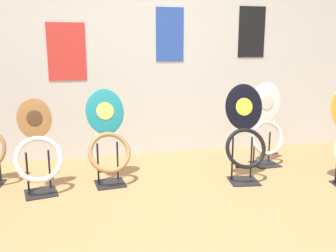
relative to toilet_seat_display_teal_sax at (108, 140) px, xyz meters
The scene contains 6 objects.
ground_plane 1.35m from the toilet_seat_display_teal_sax, 61.64° to the right, with size 14.00×14.00×0.00m, color #A37547.
wall_back 1.43m from the toilet_seat_display_teal_sax, 58.14° to the left, with size 8.00×0.07×2.60m.
toilet_seat_display_teal_sax is the anchor object (origin of this frame).
toilet_seat_display_white_plain 1.79m from the toilet_seat_display_teal_sax, ahead, with size 0.40×0.30×0.94m.
toilet_seat_display_woodgrain 0.65m from the toilet_seat_display_teal_sax, 167.69° to the right, with size 0.46×0.36×0.87m.
toilet_seat_display_jazz_black 1.34m from the toilet_seat_display_teal_sax, 10.41° to the right, with size 0.42×0.34×0.96m.
Camera 1 is at (-0.79, -2.43, 1.33)m, focal length 40.00 mm.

